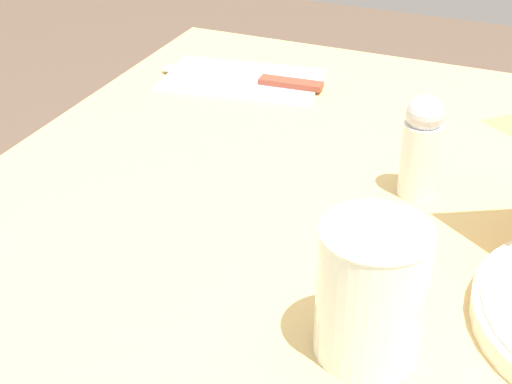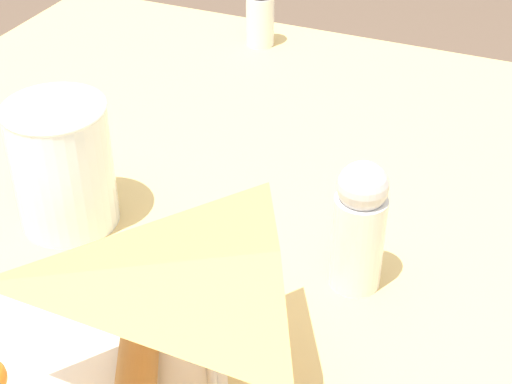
{
  "view_description": "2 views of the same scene",
  "coord_description": "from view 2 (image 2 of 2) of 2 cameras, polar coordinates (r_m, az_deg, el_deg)",
  "views": [
    {
      "loc": [
        -0.06,
        0.56,
        1.15
      ],
      "look_at": [
        0.16,
        0.04,
        0.81
      ],
      "focal_mm": 55.0,
      "sensor_mm": 36.0,
      "label": 1
    },
    {
      "loc": [
        -0.36,
        -0.18,
        1.14
      ],
      "look_at": [
        0.09,
        0.01,
        0.8
      ],
      "focal_mm": 55.0,
      "sensor_mm": 36.0,
      "label": 2
    }
  ],
  "objects": [
    {
      "name": "milk_glass",
      "position": [
        0.61,
        -13.81,
        1.49
      ],
      "size": [
        0.08,
        0.08,
        0.1
      ],
      "color": "white",
      "rests_on": "dining_table"
    },
    {
      "name": "salt_shaker",
      "position": [
        0.53,
        7.51,
        -2.45
      ],
      "size": [
        0.04,
        0.04,
        0.1
      ],
      "color": "silver",
      "rests_on": "dining_table"
    },
    {
      "name": "pepper_shaker",
      "position": [
        0.89,
        0.3,
        13.06
      ],
      "size": [
        0.03,
        0.03,
        0.08
      ],
      "color": "silver",
      "rests_on": "dining_table"
    }
  ]
}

